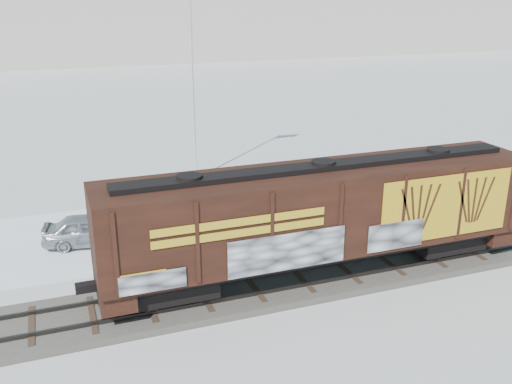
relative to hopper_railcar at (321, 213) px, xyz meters
name	(u,v)px	position (x,y,z in m)	size (l,w,h in m)	color
ground	(253,292)	(-2.82, 0.01, -2.92)	(500.00, 500.00, 0.00)	white
rail_track	(253,289)	(-2.82, 0.01, -2.77)	(50.00, 3.40, 0.43)	#59544C
parking_strip	(202,223)	(-2.82, 7.51, -2.90)	(40.00, 8.00, 0.03)	white
hopper_railcar	(321,213)	(0.00, 0.00, 0.00)	(17.18, 3.06, 4.47)	black
flagpole	(195,106)	(-1.12, 14.77, 1.65)	(2.30, 0.90, 12.23)	silver
car_silver	(91,229)	(-8.24, 6.74, -2.16)	(1.71, 4.26, 1.45)	#A9ABB1
car_white	(204,214)	(-2.93, 6.60, -2.05)	(1.76, 5.06, 1.67)	silver
car_dark	(262,195)	(0.73, 8.42, -2.18)	(1.98, 4.88, 1.42)	black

